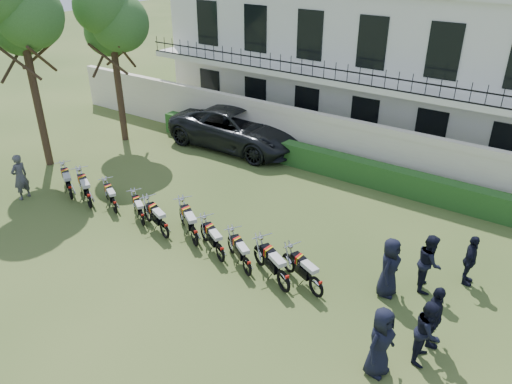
% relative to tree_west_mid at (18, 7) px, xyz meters
% --- Properties ---
extents(ground, '(100.00, 100.00, 0.00)m').
position_rel_tree_west_mid_xyz_m(ground, '(9.46, -1.00, -6.67)').
color(ground, '#324B1E').
rests_on(ground, ground).
extents(perimeter_wall, '(30.00, 0.35, 2.30)m').
position_rel_tree_west_mid_xyz_m(perimeter_wall, '(9.46, 7.00, -5.50)').
color(perimeter_wall, beige).
rests_on(perimeter_wall, ground).
extents(hedge, '(18.00, 0.60, 1.00)m').
position_rel_tree_west_mid_xyz_m(hedge, '(10.46, 6.20, -6.17)').
color(hedge, '#204D1B').
rests_on(hedge, ground).
extents(building, '(20.40, 9.60, 7.40)m').
position_rel_tree_west_mid_xyz_m(building, '(9.46, 12.96, -2.96)').
color(building, silver).
rests_on(building, ground).
extents(tree_west_mid, '(3.40, 3.20, 8.82)m').
position_rel_tree_west_mid_xyz_m(tree_west_mid, '(0.00, 0.00, 0.00)').
color(tree_west_mid, '#473323').
rests_on(tree_west_mid, ground).
extents(tree_west_near, '(3.40, 3.20, 7.90)m').
position_rel_tree_west_mid_xyz_m(tree_west_near, '(0.50, 4.00, -0.78)').
color(tree_west_near, '#473323').
rests_on(tree_west_near, ground).
extents(motorcycle_0, '(1.81, 1.06, 1.10)m').
position_rel_tree_west_mid_xyz_m(motorcycle_0, '(3.58, -1.58, -6.16)').
color(motorcycle_0, black).
rests_on(motorcycle_0, ground).
extents(motorcycle_1, '(1.93, 1.09, 1.16)m').
position_rel_tree_west_mid_xyz_m(motorcycle_1, '(4.75, -1.63, -6.14)').
color(motorcycle_1, black).
rests_on(motorcycle_1, ground).
extents(motorcycle_2, '(1.63, 0.93, 0.98)m').
position_rel_tree_west_mid_xyz_m(motorcycle_2, '(5.83, -1.35, -6.22)').
color(motorcycle_2, black).
rests_on(motorcycle_2, ground).
extents(motorcycle_3, '(1.52, 0.95, 0.94)m').
position_rel_tree_west_mid_xyz_m(motorcycle_3, '(7.30, -1.39, -6.24)').
color(motorcycle_3, black).
rests_on(motorcycle_3, ground).
extents(motorcycle_4, '(1.90, 0.88, 1.08)m').
position_rel_tree_west_mid_xyz_m(motorcycle_4, '(8.52, -1.53, -6.17)').
color(motorcycle_4, black).
rests_on(motorcycle_4, ground).
extents(motorcycle_5, '(1.85, 1.23, 1.16)m').
position_rel_tree_west_mid_xyz_m(motorcycle_5, '(9.65, -1.29, -6.13)').
color(motorcycle_5, black).
rests_on(motorcycle_5, ground).
extents(motorcycle_6, '(1.75, 1.02, 1.06)m').
position_rel_tree_west_mid_xyz_m(motorcycle_6, '(10.90, -1.52, -6.18)').
color(motorcycle_6, black).
rests_on(motorcycle_6, ground).
extents(motorcycle_7, '(1.65, 1.07, 1.03)m').
position_rel_tree_west_mid_xyz_m(motorcycle_7, '(12.01, -1.62, -6.19)').
color(motorcycle_7, black).
rests_on(motorcycle_7, ground).
extents(motorcycle_8, '(1.94, 1.10, 1.16)m').
position_rel_tree_west_mid_xyz_m(motorcycle_8, '(13.32, -1.66, -6.13)').
color(motorcycle_8, black).
rests_on(motorcycle_8, ground).
extents(motorcycle_9, '(1.86, 0.94, 1.08)m').
position_rel_tree_west_mid_xyz_m(motorcycle_9, '(14.20, -1.32, -6.17)').
color(motorcycle_9, black).
rests_on(motorcycle_9, ground).
extents(suv, '(6.73, 3.22, 1.85)m').
position_rel_tree_west_mid_xyz_m(suv, '(5.67, 6.45, -5.74)').
color(suv, black).
rests_on(suv, ground).
extents(inspector, '(0.51, 0.71, 1.83)m').
position_rel_tree_west_mid_xyz_m(inspector, '(1.96, -2.54, -5.75)').
color(inspector, '#505055').
rests_on(inspector, ground).
extents(officer_0, '(0.74, 0.99, 1.84)m').
position_rel_tree_west_mid_xyz_m(officer_0, '(16.69, -2.91, -5.75)').
color(officer_0, black).
rests_on(officer_0, ground).
extents(officer_1, '(0.71, 0.88, 1.71)m').
position_rel_tree_west_mid_xyz_m(officer_1, '(17.47, -1.88, -5.82)').
color(officer_1, black).
rests_on(officer_1, ground).
extents(officer_2, '(0.69, 1.10, 1.75)m').
position_rel_tree_west_mid_xyz_m(officer_2, '(17.44, -1.31, -5.80)').
color(officer_2, black).
rests_on(officer_2, ground).
extents(officer_3, '(0.64, 0.93, 1.82)m').
position_rel_tree_west_mid_xyz_m(officer_3, '(15.79, -0.03, -5.76)').
color(officer_3, black).
rests_on(officer_3, ground).
extents(officer_4, '(0.92, 1.04, 1.77)m').
position_rel_tree_west_mid_xyz_m(officer_4, '(16.62, 0.88, -5.78)').
color(officer_4, black).
rests_on(officer_4, ground).
extents(officer_5, '(0.47, 0.97, 1.61)m').
position_rel_tree_west_mid_xyz_m(officer_5, '(17.54, 1.77, -5.86)').
color(officer_5, black).
rests_on(officer_5, ground).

